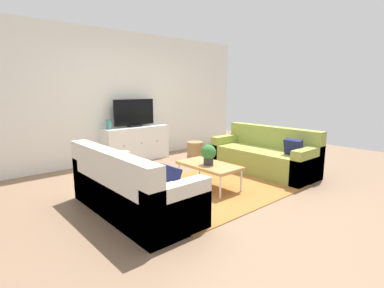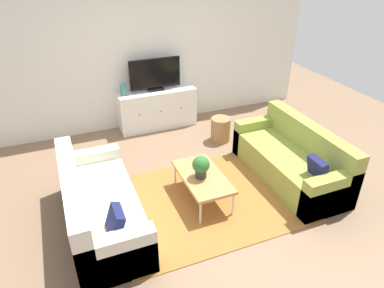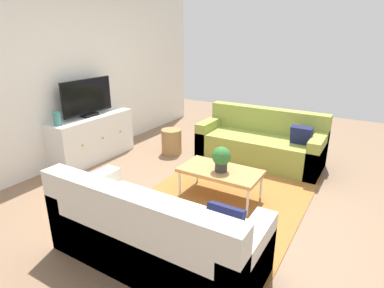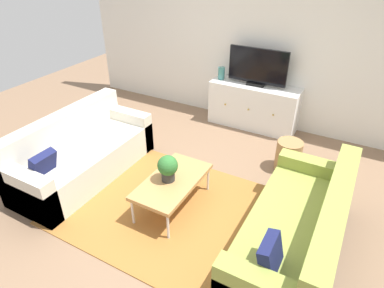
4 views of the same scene
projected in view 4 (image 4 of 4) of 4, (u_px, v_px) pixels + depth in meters
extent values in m
plane|color=#84664C|center=(178.00, 202.00, 3.99)|extent=(10.00, 10.00, 0.00)
cube|color=silver|center=(260.00, 41.00, 5.20)|extent=(6.40, 0.12, 2.70)
cube|color=#9E662D|center=(172.00, 209.00, 3.88)|extent=(2.50, 1.90, 0.01)
cube|color=beige|center=(86.00, 161.00, 4.37)|extent=(0.81, 1.92, 0.43)
cube|color=beige|center=(66.00, 142.00, 4.39)|extent=(0.20, 1.92, 0.82)
cube|color=beige|center=(127.00, 128.00, 4.98)|extent=(0.81, 0.18, 0.58)
cube|color=beige|center=(27.00, 194.00, 3.67)|extent=(0.81, 0.18, 0.58)
cube|color=#191E4C|center=(43.00, 165.00, 3.70)|extent=(0.19, 0.30, 0.32)
cube|color=olive|center=(291.00, 236.00, 3.25)|extent=(0.81, 1.92, 0.43)
cube|color=olive|center=(328.00, 233.00, 3.02)|extent=(0.20, 1.92, 0.82)
cube|color=olive|center=(312.00, 182.00, 3.86)|extent=(0.81, 0.18, 0.58)
cube|color=#191E4C|center=(271.00, 256.00, 2.62)|extent=(0.17, 0.30, 0.31)
cube|color=#B7844C|center=(172.00, 181.00, 3.75)|extent=(0.53, 0.99, 0.04)
cylinder|color=silver|center=(133.00, 212.00, 3.61)|extent=(0.03, 0.03, 0.34)
cylinder|color=silver|center=(168.00, 227.00, 3.42)|extent=(0.03, 0.03, 0.34)
cylinder|color=silver|center=(177.00, 169.00, 4.29)|extent=(0.03, 0.03, 0.34)
cylinder|color=silver|center=(208.00, 179.00, 4.10)|extent=(0.03, 0.03, 0.34)
cylinder|color=#2D2D2D|center=(168.00, 176.00, 3.71)|extent=(0.15, 0.15, 0.11)
sphere|color=#2D6B2D|center=(168.00, 165.00, 3.64)|extent=(0.23, 0.23, 0.23)
cube|color=white|center=(253.00, 106.00, 5.47)|extent=(1.43, 0.44, 0.73)
sphere|color=#B79338|center=(225.00, 104.00, 5.44)|extent=(0.03, 0.03, 0.03)
sphere|color=#B79338|center=(248.00, 109.00, 5.28)|extent=(0.03, 0.03, 0.03)
sphere|color=#B79338|center=(273.00, 115.00, 5.11)|extent=(0.03, 0.03, 0.03)
cube|color=black|center=(256.00, 84.00, 5.29)|extent=(0.28, 0.16, 0.04)
cube|color=black|center=(258.00, 66.00, 5.14)|extent=(0.93, 0.04, 0.54)
cylinder|color=teal|center=(221.00, 73.00, 5.48)|extent=(0.11, 0.11, 0.20)
cylinder|color=#9E7547|center=(288.00, 156.00, 4.48)|extent=(0.34, 0.34, 0.43)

